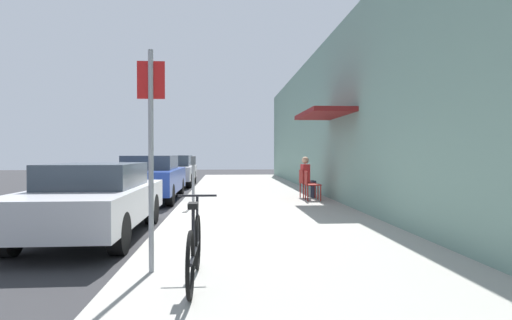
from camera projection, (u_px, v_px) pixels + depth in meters
The scene contains 12 objects.
ground_plane at pixel (167, 222), 9.07m from camera, with size 60.00×60.00×0.00m, color #2D2D30.
sidewalk_slab at pixel (261, 207), 11.24m from camera, with size 4.50×32.00×0.12m, color #9E9B93.
building_facade at pixel (348, 114), 11.38m from camera, with size 1.40×32.00×5.18m.
parked_car_0 at pixel (94, 198), 7.49m from camera, with size 1.80×4.40×1.33m.
parked_car_1 at pixel (150, 177), 13.17m from camera, with size 1.80×4.40×1.44m.
parked_car_2 at pixel (174, 170), 19.45m from camera, with size 1.80×4.40×1.43m.
parking_meter at pixel (193, 178), 10.65m from camera, with size 0.12×0.10×1.32m.
street_sign at pixel (151, 142), 4.84m from camera, with size 0.32×0.06×2.60m.
bicycle_0 at pixel (194, 249), 4.45m from camera, with size 0.46×1.71×0.90m.
cafe_chair_0 at pixel (310, 183), 12.28m from camera, with size 0.45×0.45×0.87m.
cafe_chair_1 at pixel (305, 182), 13.06m from camera, with size 0.48×0.48×0.87m.
seated_patron_1 at pixel (307, 175), 13.06m from camera, with size 0.45×0.38×1.29m.
Camera 1 is at (1.26, -9.17, 1.51)m, focal length 29.11 mm.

